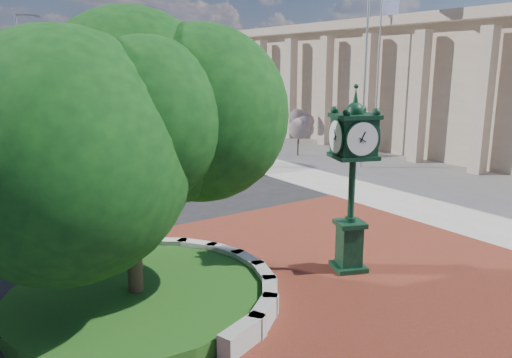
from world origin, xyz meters
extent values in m
plane|color=black|center=(0.00, 0.00, 0.00)|extent=(200.00, 200.00, 0.00)
cube|color=#602B17|center=(0.00, -1.00, 0.02)|extent=(12.00, 12.00, 0.04)
cube|color=#9E9B93|center=(16.00, 10.00, 0.02)|extent=(20.00, 50.00, 0.04)
cube|color=#9E9B93|center=(-3.91, -3.01, 0.27)|extent=(1.29, 0.76, 0.54)
cube|color=#9E9B93|center=(-3.05, -2.54, 0.27)|extent=(1.20, 1.04, 0.54)
cube|color=#9E9B93|center=(-2.38, -1.84, 0.27)|extent=(1.00, 1.22, 0.54)
cube|color=#9E9B93|center=(-1.95, -0.96, 0.27)|extent=(0.71, 1.30, 0.54)
cube|color=#9E9B93|center=(-1.80, 0.00, 0.27)|extent=(0.35, 1.25, 0.54)
cube|color=#9E9B93|center=(-1.95, 0.96, 0.27)|extent=(0.71, 1.30, 0.54)
cube|color=#9E9B93|center=(-2.38, 1.84, 0.27)|extent=(1.00, 1.22, 0.54)
cube|color=#9E9B93|center=(-3.05, 2.54, 0.27)|extent=(1.20, 1.04, 0.54)
cube|color=#9E9B93|center=(-3.91, 3.01, 0.27)|extent=(1.29, 0.76, 0.54)
cylinder|color=#244E16|center=(-5.00, 0.00, 0.20)|extent=(6.10, 6.10, 0.40)
cube|color=tan|center=(24.00, 12.00, 4.00)|extent=(15.00, 42.00, 8.00)
cube|color=tan|center=(24.00, 12.00, 8.30)|extent=(17.00, 44.00, 0.60)
cube|color=black|center=(16.80, 12.00, 4.00)|extent=(0.30, 40.00, 5.50)
cylinder|color=#9E9B93|center=(5.00, 70.00, 3.00)|extent=(1.80, 1.80, 6.00)
cylinder|color=#9E9B93|center=(25.00, 70.00, 3.00)|extent=(1.80, 1.80, 6.00)
cylinder|color=#38281C|center=(-5.00, 0.00, 1.08)|extent=(0.36, 0.36, 2.17)
sphere|color=black|center=(-5.00, 0.00, 3.73)|extent=(5.20, 5.20, 5.20)
cylinder|color=#38281C|center=(-4.00, 18.00, 0.96)|extent=(0.36, 0.36, 1.92)
sphere|color=black|center=(-4.00, 18.00, 3.25)|extent=(4.40, 4.40, 4.40)
cube|color=black|center=(0.74, -1.34, 0.09)|extent=(1.11, 1.11, 0.17)
cube|color=black|center=(0.74, -1.34, 0.75)|extent=(0.76, 0.76, 1.18)
cube|color=black|center=(0.74, -1.34, 1.38)|extent=(0.97, 0.97, 0.13)
cylinder|color=black|center=(0.74, -1.34, 2.36)|extent=(0.18, 0.18, 1.83)
cube|color=black|center=(0.74, -1.34, 3.82)|extent=(1.25, 1.25, 0.97)
cylinder|color=white|center=(0.56, -1.81, 3.82)|extent=(0.83, 0.37, 0.86)
cylinder|color=white|center=(0.92, -0.87, 3.82)|extent=(0.83, 0.37, 0.86)
cylinder|color=white|center=(0.26, -1.16, 3.82)|extent=(0.37, 0.83, 0.86)
cylinder|color=white|center=(1.21, -1.52, 3.82)|extent=(0.37, 0.83, 0.86)
sphere|color=black|center=(0.74, -1.34, 4.49)|extent=(0.47, 0.47, 0.47)
cone|color=black|center=(0.74, -1.34, 4.84)|extent=(0.19, 0.19, 0.54)
imported|color=#57180C|center=(1.40, 39.04, 0.70)|extent=(2.58, 4.38, 1.40)
cylinder|color=silver|center=(11.59, 8.62, 5.49)|extent=(0.13, 0.13, 10.98)
cylinder|color=silver|center=(15.00, 10.78, 4.90)|extent=(0.12, 0.12, 9.80)
plane|color=navy|center=(15.74, 10.78, 9.12)|extent=(1.46, 0.18, 1.47)
cylinder|color=slate|center=(1.30, 27.57, 4.14)|extent=(0.15, 0.15, 8.28)
cube|color=slate|center=(2.07, 27.26, 8.28)|extent=(1.59, 0.74, 0.11)
cube|color=slate|center=(2.75, 26.99, 8.19)|extent=(0.51, 0.38, 0.14)
cylinder|color=slate|center=(0.18, 42.01, 5.11)|extent=(0.18, 0.18, 10.22)
cube|color=slate|center=(1.14, 41.65, 10.22)|extent=(1.97, 0.88, 0.14)
cube|color=slate|center=(1.99, 41.33, 10.10)|extent=(0.63, 0.47, 0.17)
cylinder|color=#38281C|center=(11.01, 13.53, 0.60)|extent=(0.10, 0.10, 1.20)
sphere|color=#B55AA1|center=(11.01, 13.53, 1.60)|extent=(1.20, 1.20, 1.20)
cylinder|color=#38281C|center=(14.18, 17.31, 0.60)|extent=(0.10, 0.10, 1.20)
sphere|color=#B55AA1|center=(14.18, 17.31, 1.60)|extent=(1.20, 1.20, 1.20)
cylinder|color=#38281C|center=(13.19, 24.59, 0.60)|extent=(0.10, 0.10, 1.20)
sphere|color=#B55AA1|center=(13.19, 24.59, 1.60)|extent=(1.20, 1.20, 1.20)
camera|label=1|loc=(-8.89, -10.73, 5.68)|focal=35.00mm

